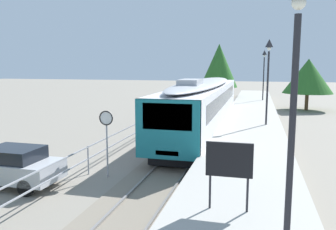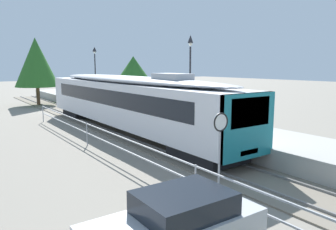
{
  "view_description": "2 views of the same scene",
  "coord_description": "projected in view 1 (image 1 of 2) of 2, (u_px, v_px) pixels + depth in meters",
  "views": [
    {
      "loc": [
        3.58,
        -0.89,
        4.64
      ],
      "look_at": [
        -1.0,
        16.72,
        2.0
      ],
      "focal_mm": 36.67,
      "sensor_mm": 36.0,
      "label": 1
    },
    {
      "loc": [
        -9.49,
        4.73,
        4.26
      ],
      "look_at": [
        -1.0,
        16.72,
        2.0
      ],
      "focal_mm": 34.35,
      "sensor_mm": 36.0,
      "label": 2
    }
  ],
  "objects": [
    {
      "name": "commuter_train",
      "position": [
        204.0,
        101.0,
        23.88
      ],
      "size": [
        2.82,
        20.26,
        3.74
      ],
      "color": "silver",
      "rests_on": "track_rails"
    },
    {
      "name": "track_rails",
      "position": [
        201.0,
        133.0,
        23.48
      ],
      "size": [
        3.2,
        60.0,
        0.14
      ],
      "color": "slate",
      "rests_on": "ground"
    },
    {
      "name": "parked_hatchback_silver",
      "position": [
        10.0,
        166.0,
        13.24
      ],
      "size": [
        4.02,
        1.81,
        1.53
      ],
      "color": "#B7BABF",
      "rests_on": "ground"
    },
    {
      "name": "platform_notice_board",
      "position": [
        229.0,
        162.0,
        8.77
      ],
      "size": [
        1.2,
        0.08,
        1.8
      ],
      "color": "#232328",
      "rests_on": "station_platform"
    },
    {
      "name": "platform_lamp_mid_platform",
      "position": [
        268.0,
        66.0,
        21.31
      ],
      "size": [
        0.34,
        0.34,
        5.35
      ],
      "color": "#232328",
      "rests_on": "station_platform"
    },
    {
      "name": "platform_lamp_near_end",
      "position": [
        295.0,
        66.0,
        5.89
      ],
      "size": [
        0.34,
        0.34,
        5.35
      ],
      "color": "#232328",
      "rests_on": "station_platform"
    },
    {
      "name": "ground_plane",
      "position": [
        159.0,
        132.0,
        24.23
      ],
      "size": [
        160.0,
        160.0,
        0.0
      ],
      "primitive_type": "plane",
      "color": "gray"
    },
    {
      "name": "carpark_fence",
      "position": [
        88.0,
        154.0,
        14.6
      ],
      "size": [
        0.06,
        36.06,
        1.25
      ],
      "color": "#9EA0A5",
      "rests_on": "ground"
    },
    {
      "name": "tree_behind_station_far",
      "position": [
        308.0,
        76.0,
        35.36
      ],
      "size": [
        5.02,
        5.02,
        5.33
      ],
      "color": "brown",
      "rests_on": "ground"
    },
    {
      "name": "speed_limit_sign",
      "position": [
        106.0,
        127.0,
        14.11
      ],
      "size": [
        0.61,
        0.1,
        2.81
      ],
      "color": "#9EA0A5",
      "rests_on": "ground"
    },
    {
      "name": "station_platform",
      "position": [
        250.0,
        129.0,
        22.61
      ],
      "size": [
        3.9,
        60.0,
        0.9
      ],
      "primitive_type": "cube",
      "color": "#A8A59E",
      "rests_on": "ground"
    },
    {
      "name": "tree_behind_carpark",
      "position": [
        219.0,
        66.0,
        41.32
      ],
      "size": [
        4.5,
        4.5,
        7.21
      ],
      "color": "brown",
      "rests_on": "ground"
    },
    {
      "name": "platform_lamp_far_end",
      "position": [
        264.0,
        66.0,
        36.74
      ],
      "size": [
        0.34,
        0.34,
        5.35
      ],
      "color": "#232328",
      "rests_on": "station_platform"
    }
  ]
}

